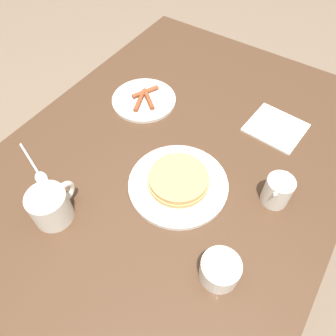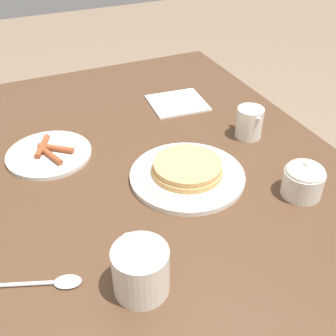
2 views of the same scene
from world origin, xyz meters
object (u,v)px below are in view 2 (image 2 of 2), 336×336
Objects in this scene: coffee_mug at (140,269)px; sugar_bowl at (304,179)px; pancake_plate at (187,172)px; creamer_pitcher at (250,122)px; napkin at (177,103)px; side_plate_bacon at (49,154)px; spoon at (51,283)px.

coffee_mug is 0.40m from sugar_bowl.
creamer_pitcher is at bearing -66.49° from pancake_plate.
sugar_bowl is at bearing -77.51° from coffee_mug.
sugar_bowl reaches higher than napkin.
napkin is at bearing 20.96° from creamer_pitcher.
sugar_bowl is at bearing -126.95° from pancake_plate.
pancake_plate is 0.30m from coffee_mug.
creamer_pitcher is at bearing -103.65° from side_plate_bacon.
creamer_pitcher is at bearing -51.88° from coffee_mug.
pancake_plate is 0.24m from creamer_pitcher.
coffee_mug is (-0.23, 0.20, 0.03)m from pancake_plate.
napkin is (0.55, -0.32, -0.04)m from coffee_mug.
pancake_plate is at bearing -129.06° from side_plate_bacon.
sugar_bowl is (-0.24, 0.02, -0.00)m from creamer_pitcher.
coffee_mug is 0.64m from napkin.
side_plate_bacon is 1.23× the size of spoon.
pancake_plate reaches higher than side_plate_bacon.
spoon is at bearing 115.39° from creamer_pitcher.
pancake_plate is at bearing -63.41° from spoon.
napkin is at bearing -21.57° from pancake_plate.
creamer_pitcher is 0.61m from spoon.
coffee_mug reaches higher than pancake_plate.
napkin is (0.32, -0.13, -0.01)m from pancake_plate.
creamer_pitcher and sugar_bowl have the same top height.
napkin is (0.23, 0.09, -0.04)m from creamer_pitcher.
spoon is (-0.02, 0.52, -0.03)m from sugar_bowl.
napkin is at bearing -43.10° from spoon.
side_plate_bacon is 0.40m from napkin.
spoon is (-0.26, 0.55, -0.04)m from creamer_pitcher.
pancake_plate reaches higher than spoon.
side_plate_bacon is 1.21× the size of napkin.
creamer_pitcher is 0.62× the size of napkin.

